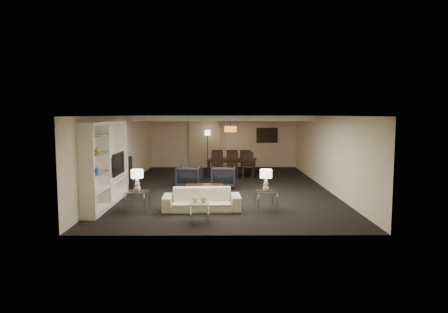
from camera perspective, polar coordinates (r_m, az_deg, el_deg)
floor at (r=13.93m, az=0.00°, el=-4.50°), size 11.00×11.00×0.00m
ceiling at (r=13.70m, az=0.00°, el=5.83°), size 7.00×11.00×0.02m
wall_back at (r=19.24m, az=-0.09°, el=2.16°), size 7.00×0.02×2.50m
wall_front at (r=8.30m, az=0.22°, el=-2.94°), size 7.00×0.02×2.50m
wall_left at (r=14.18m, az=-14.29°, el=0.59°), size 0.02×11.00×2.50m
wall_right at (r=14.22m, az=14.25°, el=0.61°), size 0.02×11.00×2.50m
ceiling_soffit at (r=17.20m, az=-0.07°, el=5.53°), size 7.00×4.00×0.20m
curtains at (r=19.18m, az=-2.78°, el=1.99°), size 1.50×0.12×2.40m
door at (r=19.24m, az=1.99°, el=1.56°), size 0.90×0.05×2.10m
painting at (r=19.31m, az=6.16°, el=3.03°), size 0.95×0.04×0.65m
media_unit at (r=11.64m, az=-16.45°, el=-0.98°), size 0.38×3.40×2.35m
pendant_light at (r=17.21m, az=0.93°, el=3.94°), size 0.52×0.52×0.24m
sofa at (r=10.65m, az=-3.20°, el=-6.15°), size 2.07×0.88×0.60m
coffee_table at (r=12.24m, az=-2.82°, el=-5.02°), size 1.14×0.68×0.40m
armchair_left at (r=13.92m, az=-5.00°, el=-2.95°), size 0.90×0.93×0.76m
armchair_right at (r=13.87m, az=-0.04°, el=-2.96°), size 0.87×0.89×0.76m
side_table_left at (r=10.88m, az=-12.23°, el=-6.23°), size 0.60×0.60×0.52m
side_table_right at (r=10.71m, az=5.98°, el=-6.31°), size 0.62×0.62×0.52m
table_lamp_left at (r=10.78m, az=-12.30°, el=-3.36°), size 0.34×0.34×0.58m
table_lamp_right at (r=10.61m, az=6.01°, el=-3.40°), size 0.33×0.33×0.58m
marble_table at (r=9.60m, az=-3.53°, el=-7.91°), size 0.50×0.50×0.47m
gold_gourd_a at (r=9.53m, az=-4.14°, el=-6.11°), size 0.15×0.15×0.15m
gold_gourd_b at (r=9.52m, az=-2.94°, el=-6.17°), size 0.13×0.13×0.13m
television at (r=12.33m, az=-15.37°, el=-1.01°), size 1.15×0.15×0.66m
vase_blue at (r=10.77m, az=-17.79°, el=-1.76°), size 0.15×0.15×0.16m
vase_amber at (r=10.84m, az=-17.67°, el=0.96°), size 0.16×0.16×0.16m
floor_speaker at (r=14.01m, az=-13.21°, el=-2.26°), size 0.16×0.16×1.13m
dining_table at (r=16.60m, az=1.17°, el=-1.58°), size 2.13×1.36×0.70m
chair_nl at (r=15.93m, az=-0.93°, el=-1.28°), size 0.53×0.53×1.04m
chair_nm at (r=15.94m, az=1.23°, el=-1.28°), size 0.48×0.48×1.04m
chair_nr at (r=15.96m, az=3.39°, el=-1.27°), size 0.50×0.50×1.04m
chair_fl at (r=17.22m, az=-0.88°, el=-0.73°), size 0.53×0.53×1.04m
chair_fm at (r=17.23m, az=1.11°, el=-0.73°), size 0.50×0.50×1.04m
chair_fr at (r=17.25m, az=3.11°, el=-0.73°), size 0.52×0.52×1.04m
floor_lamp at (r=18.76m, az=-2.36°, el=1.01°), size 0.28×0.28×1.82m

